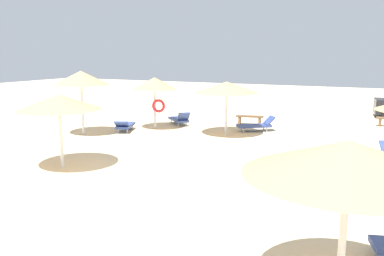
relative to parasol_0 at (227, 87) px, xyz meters
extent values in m
plane|color=beige|center=(0.63, -8.00, -2.28)|extent=(80.00, 80.00, 0.00)
cylinder|color=silver|center=(0.00, 0.00, -1.22)|extent=(0.12, 0.12, 2.12)
cone|color=tan|center=(0.00, 0.00, 0.01)|extent=(3.08, 3.08, 0.54)
cylinder|color=silver|center=(-6.25, -2.93, -1.04)|extent=(0.12, 0.12, 2.49)
cone|color=tan|center=(-6.25, -2.93, 0.44)|extent=(2.68, 2.68, 0.67)
cylinder|color=silver|center=(6.57, -11.89, -1.19)|extent=(0.12, 0.12, 2.19)
cone|color=tan|center=(6.57, -11.89, 0.08)|extent=(3.15, 3.15, 0.54)
cylinder|color=silver|center=(-3.95, -0.03, -1.21)|extent=(0.12, 0.12, 2.14)
cone|color=tan|center=(-3.95, -0.03, 0.07)|extent=(2.37, 2.37, 0.61)
torus|color=red|center=(-3.73, -0.03, -1.09)|extent=(0.71, 0.32, 0.70)
cylinder|color=silver|center=(-2.96, -7.83, -1.23)|extent=(0.12, 0.12, 2.10)
cone|color=tan|center=(-2.96, -7.83, -0.02)|extent=(2.82, 2.82, 0.53)
cube|color=#33478C|center=(0.94, 1.47, -2.00)|extent=(1.75, 1.52, 0.12)
cube|color=#33478C|center=(1.58, 1.94, -1.75)|extent=(0.74, 0.78, 0.44)
cylinder|color=silver|center=(1.29, 2.00, -2.17)|extent=(0.06, 0.06, 0.22)
cylinder|color=silver|center=(1.55, 1.65, -2.17)|extent=(0.06, 0.06, 0.22)
cylinder|color=silver|center=(0.33, 1.29, -2.17)|extent=(0.06, 0.06, 0.22)
cylinder|color=silver|center=(0.59, 0.93, -2.17)|extent=(0.06, 0.06, 0.22)
cube|color=#33478C|center=(-4.94, -1.28, -2.00)|extent=(1.21, 1.82, 0.12)
cube|color=#33478C|center=(-4.65, -2.03, -1.78)|extent=(0.78, 0.69, 0.38)
cylinder|color=silver|center=(-4.52, -1.76, -2.17)|extent=(0.06, 0.06, 0.22)
cylinder|color=silver|center=(-4.93, -1.92, -2.17)|extent=(0.06, 0.06, 0.22)
cylinder|color=silver|center=(-4.95, -0.64, -2.17)|extent=(0.06, 0.06, 0.22)
cylinder|color=silver|center=(-5.36, -0.80, -2.17)|extent=(0.06, 0.06, 0.22)
cylinder|color=silver|center=(7.14, -9.81, -2.17)|extent=(0.06, 0.06, 0.22)
cube|color=#33478C|center=(-3.42, 1.55, -2.00)|extent=(1.69, 1.61, 0.12)
cube|color=#33478C|center=(-2.82, 1.02, -1.72)|extent=(0.72, 0.74, 0.49)
cylinder|color=silver|center=(-2.82, 1.31, -2.17)|extent=(0.06, 0.06, 0.22)
cylinder|color=silver|center=(-3.12, 0.99, -2.17)|extent=(0.06, 0.06, 0.22)
cylinder|color=silver|center=(-3.72, 2.12, -2.17)|extent=(0.06, 0.06, 0.22)
cylinder|color=silver|center=(-4.01, 1.79, -2.17)|extent=(0.06, 0.06, 0.22)
cube|color=brown|center=(0.11, 3.30, -1.83)|extent=(1.55, 0.67, 0.08)
cube|color=brown|center=(-0.44, 3.20, -2.08)|extent=(0.18, 0.38, 0.41)
cube|color=brown|center=(0.65, 3.40, -2.08)|extent=(0.18, 0.38, 0.41)
cube|color=brown|center=(6.59, 5.89, -2.08)|extent=(0.14, 0.36, 0.41)
cylinder|color=black|center=(6.67, 10.34, -1.96)|extent=(0.66, 0.30, 0.64)
camera|label=1|loc=(7.09, -18.18, 1.60)|focal=38.46mm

